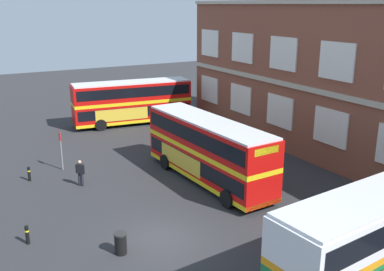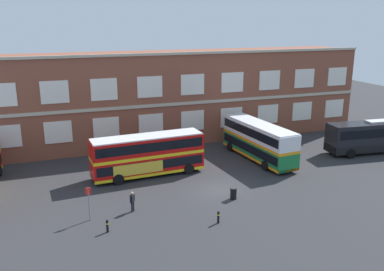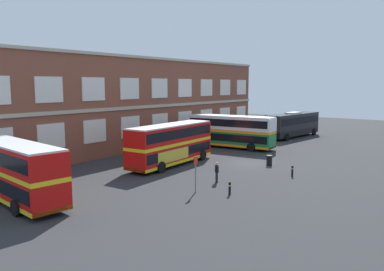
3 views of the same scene
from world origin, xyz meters
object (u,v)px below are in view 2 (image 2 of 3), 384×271
at_px(double_decker_middle, 148,155).
at_px(safety_bollard_west, 218,217).
at_px(safety_bollard_east, 107,226).
at_px(station_litter_bin, 233,193).
at_px(bus_stand_flag, 89,201).
at_px(waiting_passenger, 132,201).
at_px(touring_coach, 377,136).
at_px(double_decker_far, 258,140).

relative_size(double_decker_middle, safety_bollard_west, 11.71).
bearing_deg(safety_bollard_east, safety_bollard_west, -10.18).
bearing_deg(safety_bollard_west, station_litter_bin, 50.39).
bearing_deg(bus_stand_flag, station_litter_bin, -1.09).
height_order(waiting_passenger, station_litter_bin, waiting_passenger).
xyz_separation_m(touring_coach, bus_stand_flag, (-33.28, -5.95, -0.27)).
bearing_deg(double_decker_far, double_decker_middle, -176.96).
relative_size(bus_stand_flag, safety_bollard_east, 2.84).
xyz_separation_m(station_litter_bin, safety_bollard_east, (-11.11, -2.13, -0.03)).
relative_size(double_decker_middle, bus_stand_flag, 4.12).
distance_m(touring_coach, safety_bollard_west, 26.10).
height_order(waiting_passenger, safety_bollard_east, waiting_passenger).
xyz_separation_m(touring_coach, safety_bollard_west, (-24.16, -9.77, -1.42)).
xyz_separation_m(touring_coach, station_litter_bin, (-21.19, -6.19, -1.39)).
distance_m(touring_coach, safety_bollard_east, 33.38).
bearing_deg(safety_bollard_east, touring_coach, 14.43).
height_order(safety_bollard_west, safety_bollard_east, same).
xyz_separation_m(double_decker_middle, touring_coach, (26.72, -1.79, -0.24)).
xyz_separation_m(double_decker_middle, safety_bollard_west, (2.56, -11.56, -1.66)).
bearing_deg(station_litter_bin, touring_coach, 16.27).
xyz_separation_m(double_decker_far, station_litter_bin, (-7.08, -8.64, -1.63)).
distance_m(bus_stand_flag, safety_bollard_west, 9.95).
bearing_deg(bus_stand_flag, double_decker_far, 23.70).
xyz_separation_m(safety_bollard_west, safety_bollard_east, (-8.14, 1.46, 0.00)).
relative_size(touring_coach, waiting_passenger, 7.18).
height_order(double_decker_middle, safety_bollard_east, double_decker_middle).
distance_m(touring_coach, bus_stand_flag, 33.81).
bearing_deg(touring_coach, double_decker_middle, 176.17).
distance_m(touring_coach, waiting_passenger, 30.40).
bearing_deg(safety_bollard_west, touring_coach, 22.02).
relative_size(touring_coach, safety_bollard_east, 12.85).
bearing_deg(station_litter_bin, double_decker_far, 50.68).
bearing_deg(safety_bollard_west, bus_stand_flag, 157.28).
bearing_deg(safety_bollard_east, waiting_passenger, 47.93).
bearing_deg(touring_coach, safety_bollard_west, -157.98).
bearing_deg(bus_stand_flag, double_decker_middle, 49.72).
height_order(double_decker_far, safety_bollard_east, double_decker_far).
xyz_separation_m(double_decker_far, touring_coach, (14.11, -2.46, -0.24)).
bearing_deg(station_litter_bin, safety_bollard_west, -129.61).
relative_size(double_decker_middle, safety_bollard_east, 11.71).
height_order(station_litter_bin, safety_bollard_west, station_litter_bin).
distance_m(double_decker_middle, double_decker_far, 12.62).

